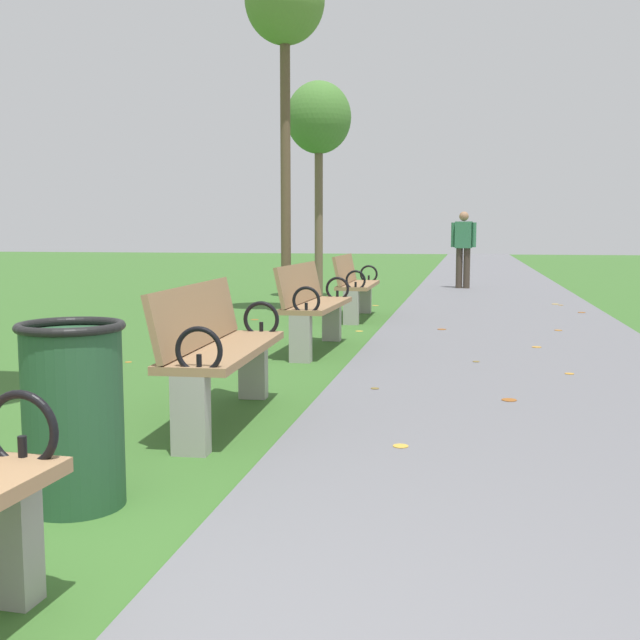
# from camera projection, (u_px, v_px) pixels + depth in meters

# --- Properties ---
(paved_walkway) EXTENTS (3.10, 44.00, 0.02)m
(paved_walkway) POSITION_uv_depth(u_px,v_px,m) (488.00, 281.00, 19.19)
(paved_walkway) COLOR slate
(paved_walkway) RESTS_ON ground
(park_bench_2) EXTENTS (0.53, 1.62, 0.90)m
(park_bench_2) POSITION_uv_depth(u_px,v_px,m) (218.00, 348.00, 5.01)
(park_bench_2) COLOR #93704C
(park_bench_2) RESTS_ON ground
(park_bench_3) EXTENTS (0.51, 1.61, 0.90)m
(park_bench_3) POSITION_uv_depth(u_px,v_px,m) (313.00, 304.00, 8.03)
(park_bench_3) COLOR #93704C
(park_bench_3) RESTS_ON ground
(park_bench_4) EXTENTS (0.49, 1.61, 0.90)m
(park_bench_4) POSITION_uv_depth(u_px,v_px,m) (355.00, 284.00, 10.97)
(park_bench_4) COLOR #93704C
(park_bench_4) RESTS_ON ground
(tree_2) EXTENTS (1.15, 1.15, 5.15)m
(tree_2) POSITION_uv_depth(u_px,v_px,m) (285.00, 8.00, 11.09)
(tree_2) COLOR brown
(tree_2) RESTS_ON ground
(tree_3) EXTENTS (1.16, 1.16, 3.88)m
(tree_3) POSITION_uv_depth(u_px,v_px,m) (319.00, 121.00, 13.85)
(tree_3) COLOR brown
(tree_3) RESTS_ON ground
(pedestrian_walking) EXTENTS (0.53, 0.27, 1.62)m
(pedestrian_walking) POSITION_uv_depth(u_px,v_px,m) (463.00, 245.00, 16.45)
(pedestrian_walking) COLOR #3D3328
(pedestrian_walking) RESTS_ON paved_walkway
(trash_bin) EXTENTS (0.48, 0.48, 0.84)m
(trash_bin) POSITION_uv_depth(u_px,v_px,m) (74.00, 414.00, 3.48)
(trash_bin) COLOR #234C2D
(trash_bin) RESTS_ON ground
(scattered_leaves) EXTENTS (5.08, 13.20, 0.02)m
(scattered_leaves) POSITION_uv_depth(u_px,v_px,m) (429.00, 341.00, 8.64)
(scattered_leaves) COLOR brown
(scattered_leaves) RESTS_ON ground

